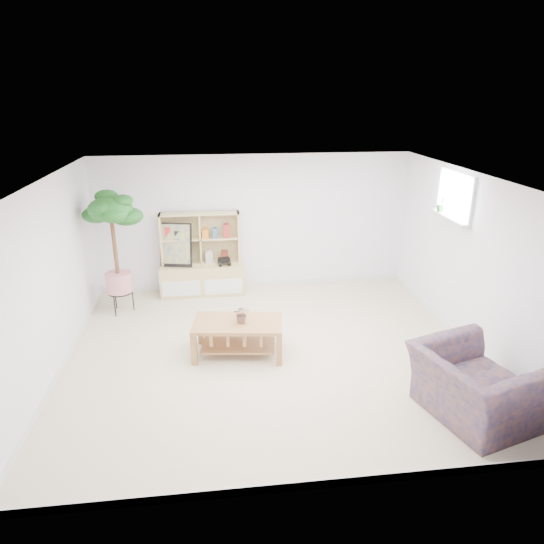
{
  "coord_description": "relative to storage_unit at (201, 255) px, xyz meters",
  "views": [
    {
      "loc": [
        -0.71,
        -5.85,
        3.38
      ],
      "look_at": [
        0.04,
        0.18,
        1.12
      ],
      "focal_mm": 32.0,
      "sensor_mm": 36.0,
      "label": 1
    }
  ],
  "objects": [
    {
      "name": "floor",
      "position": [
        0.95,
        -2.24,
        -0.73
      ],
      "size": [
        5.5,
        5.0,
        0.01
      ],
      "primitive_type": "cube",
      "color": "beige",
      "rests_on": "ground"
    },
    {
      "name": "ceiling",
      "position": [
        0.95,
        -2.24,
        1.67
      ],
      "size": [
        5.5,
        5.0,
        0.01
      ],
      "primitive_type": "cube",
      "color": "white",
      "rests_on": "walls"
    },
    {
      "name": "walls",
      "position": [
        0.95,
        -2.24,
        0.47
      ],
      "size": [
        5.51,
        5.01,
        2.4
      ],
      "color": "white",
      "rests_on": "floor"
    },
    {
      "name": "baseboard",
      "position": [
        0.95,
        -2.24,
        -0.68
      ],
      "size": [
        5.5,
        5.0,
        0.1
      ],
      "primitive_type": null,
      "color": "silver",
      "rests_on": "floor"
    },
    {
      "name": "window",
      "position": [
        3.68,
        -1.64,
        1.27
      ],
      "size": [
        0.1,
        0.98,
        0.68
      ],
      "primitive_type": null,
      "color": "#C6DCFF",
      "rests_on": "walls"
    },
    {
      "name": "window_sill",
      "position": [
        3.62,
        -1.64,
        0.95
      ],
      "size": [
        0.14,
        1.0,
        0.04
      ],
      "primitive_type": "cube",
      "color": "silver",
      "rests_on": "walls"
    },
    {
      "name": "storage_unit",
      "position": [
        0.0,
        0.0,
        0.0
      ],
      "size": [
        1.45,
        0.49,
        1.45
      ],
      "primitive_type": null,
      "color": "tan",
      "rests_on": "floor"
    },
    {
      "name": "poster",
      "position": [
        -0.42,
        -0.02,
        0.2
      ],
      "size": [
        0.56,
        0.24,
        0.76
      ],
      "primitive_type": null,
      "rotation": [
        0.0,
        0.0,
        -0.21
      ],
      "color": "yellow",
      "rests_on": "storage_unit"
    },
    {
      "name": "toy_truck",
      "position": [
        0.39,
        -0.08,
        -0.11
      ],
      "size": [
        0.31,
        0.23,
        0.15
      ],
      "primitive_type": null,
      "rotation": [
        0.0,
        0.0,
        0.14
      ],
      "color": "black",
      "rests_on": "storage_unit"
    },
    {
      "name": "coffee_table",
      "position": [
        0.5,
        -2.22,
        -0.48
      ],
      "size": [
        1.27,
        0.8,
        0.49
      ],
      "primitive_type": null,
      "rotation": [
        0.0,
        0.0,
        -0.14
      ],
      "color": "#9C6933",
      "rests_on": "floor"
    },
    {
      "name": "table_plant",
      "position": [
        0.56,
        -2.24,
        -0.12
      ],
      "size": [
        0.24,
        0.22,
        0.25
      ],
      "primitive_type": "imported",
      "rotation": [
        0.0,
        0.0,
        -0.12
      ],
      "color": "#1C662A",
      "rests_on": "coffee_table"
    },
    {
      "name": "floor_tree",
      "position": [
        -1.31,
        -0.62,
        0.26
      ],
      "size": [
        0.82,
        0.82,
        1.98
      ],
      "primitive_type": null,
      "rotation": [
        0.0,
        0.0,
        0.14
      ],
      "color": "#0C4210",
      "rests_on": "floor"
    },
    {
      "name": "armchair",
      "position": [
        2.98,
        -3.9,
        -0.28
      ],
      "size": [
        1.34,
        1.44,
        0.89
      ],
      "primitive_type": "imported",
      "rotation": [
        0.0,
        0.0,
        1.85
      ],
      "color": "navy",
      "rests_on": "floor"
    },
    {
      "name": "sill_plant",
      "position": [
        3.62,
        -1.35,
        1.09
      ],
      "size": [
        0.14,
        0.12,
        0.23
      ],
      "primitive_type": "imported",
      "rotation": [
        0.0,
        0.0,
        -0.19
      ],
      "color": "#0C4210",
      "rests_on": "window_sill"
    }
  ]
}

